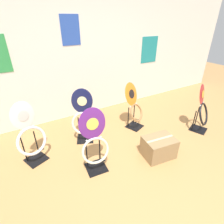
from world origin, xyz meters
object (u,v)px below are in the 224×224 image
toilet_seat_display_white_plain (30,135)px  toilet_seat_display_crimson_swirl (202,110)px  storage_box (159,147)px  toilet_seat_display_purple_note (94,142)px  toilet_seat_display_navy_moon (83,118)px  toilet_seat_display_orange_sun (134,107)px

toilet_seat_display_white_plain → toilet_seat_display_crimson_swirl: bearing=-13.9°
toilet_seat_display_crimson_swirl → storage_box: toilet_seat_display_crimson_swirl is taller
toilet_seat_display_white_plain → storage_box: 1.89m
toilet_seat_display_purple_note → toilet_seat_display_navy_moon: toilet_seat_display_purple_note is taller
toilet_seat_display_navy_moon → toilet_seat_display_crimson_swirl: bearing=-21.9°
toilet_seat_display_navy_moon → toilet_seat_display_white_plain: bearing=-173.3°
toilet_seat_display_crimson_swirl → toilet_seat_display_white_plain: toilet_seat_display_white_plain is taller
toilet_seat_display_navy_moon → toilet_seat_display_orange_sun: toilet_seat_display_navy_moon is taller
toilet_seat_display_crimson_swirl → toilet_seat_display_white_plain: size_ratio=0.94×
toilet_seat_display_crimson_swirl → storage_box: (-1.17, -0.16, -0.27)m
toilet_seat_display_crimson_swirl → toilet_seat_display_orange_sun: 1.24m
storage_box → toilet_seat_display_crimson_swirl: bearing=7.8°
toilet_seat_display_purple_note → toilet_seat_display_crimson_swirl: 2.12m
toilet_seat_display_navy_moon → toilet_seat_display_orange_sun: (0.98, -0.08, -0.01)m
toilet_seat_display_purple_note → toilet_seat_display_navy_moon: size_ratio=1.00×
storage_box → toilet_seat_display_orange_sun: bearing=79.2°
toilet_seat_display_white_plain → toilet_seat_display_navy_moon: bearing=6.7°
toilet_seat_display_purple_note → toilet_seat_display_navy_moon: (0.13, 0.70, -0.02)m
storage_box → toilet_seat_display_purple_note: bearing=164.5°
toilet_seat_display_crimson_swirl → toilet_seat_display_orange_sun: (-1.01, 0.72, 0.00)m
toilet_seat_display_purple_note → toilet_seat_display_navy_moon: bearing=79.9°
toilet_seat_display_purple_note → toilet_seat_display_orange_sun: (1.11, 0.62, -0.02)m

